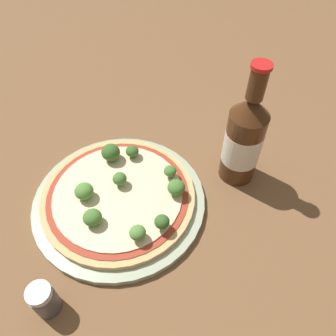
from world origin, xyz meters
The scene contains 14 objects.
ground_plane centered at (0.00, 0.00, 0.00)m, with size 3.00×3.00×0.00m, color brown.
plate centered at (0.02, 0.00, 0.01)m, with size 0.30×0.30×0.01m.
pizza centered at (0.02, 0.00, 0.02)m, with size 0.26×0.26×0.01m.
broccoli_floret_0 centered at (0.11, 0.04, 0.04)m, with size 0.02×0.02×0.03m.
broccoli_floret_1 centered at (0.00, -0.05, 0.04)m, with size 0.03×0.03×0.03m.
broccoli_floret_2 centered at (0.06, 0.09, 0.04)m, with size 0.03×0.03×0.03m.
broccoli_floret_3 centered at (0.11, 0.00, 0.04)m, with size 0.03×0.03×0.03m.
broccoli_floret_4 centered at (0.00, 0.01, 0.04)m, with size 0.02×0.02×0.03m.
broccoli_floret_5 centered at (0.02, 0.10, 0.04)m, with size 0.02×0.02×0.02m.
broccoli_floret_6 centered at (-0.05, 0.05, 0.04)m, with size 0.02×0.02×0.02m.
broccoli_floret_7 centered at (-0.06, 0.02, 0.04)m, with size 0.03×0.03×0.03m.
broccoli_floret_8 centered at (0.05, -0.05, 0.04)m, with size 0.03×0.03×0.03m.
beer_bottle centered at (0.05, 0.22, 0.09)m, with size 0.07×0.07×0.23m.
pepper_shaker centered at (0.14, -0.15, 0.03)m, with size 0.03×0.03×0.06m.
Camera 1 is at (0.35, -0.06, 0.48)m, focal length 35.00 mm.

